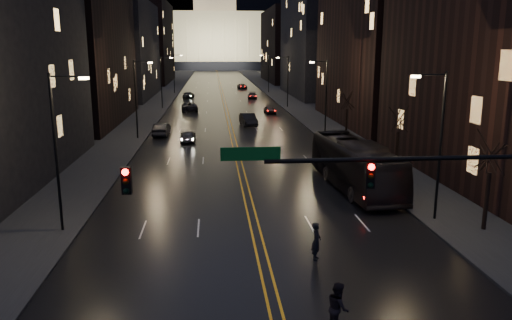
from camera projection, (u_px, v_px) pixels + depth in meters
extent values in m
plane|color=black|center=(276.00, 314.00, 19.69)|extent=(900.00, 900.00, 0.00)
cube|color=black|center=(220.00, 84.00, 146.06)|extent=(20.00, 320.00, 0.02)
cube|color=black|center=(172.00, 84.00, 144.84)|extent=(8.00, 320.00, 0.16)
cube|color=black|center=(267.00, 84.00, 147.24)|extent=(8.00, 320.00, 0.16)
cube|color=orange|center=(220.00, 84.00, 146.05)|extent=(0.62, 320.00, 0.01)
cube|color=black|center=(72.00, 20.00, 67.32)|extent=(12.00, 30.00, 28.00)
cube|color=black|center=(122.00, 50.00, 105.14)|extent=(12.00, 34.00, 20.00)
cube|color=black|center=(149.00, 43.00, 151.36)|extent=(12.00, 40.00, 24.00)
cube|color=black|center=(319.00, 36.00, 108.08)|extent=(12.00, 34.00, 26.00)
cube|color=black|center=(286.00, 46.00, 155.18)|extent=(12.00, 40.00, 22.00)
cube|color=black|center=(216.00, 65.00, 262.27)|extent=(90.00, 50.00, 4.00)
cube|color=#FFE593|center=(215.00, 37.00, 259.21)|extent=(80.00, 36.00, 24.00)
cylinder|color=black|center=(422.00, 158.00, 18.81)|extent=(12.00, 0.18, 0.18)
cube|color=black|center=(126.00, 180.00, 18.00)|extent=(0.35, 0.30, 1.00)
cube|color=black|center=(370.00, 175.00, 18.77)|extent=(0.35, 0.30, 1.00)
sphere|color=#FF0705|center=(125.00, 172.00, 17.75)|extent=(0.24, 0.24, 0.24)
sphere|color=#FF0705|center=(372.00, 167.00, 18.52)|extent=(0.24, 0.24, 0.24)
cube|color=#053F14|center=(251.00, 154.00, 18.19)|extent=(2.20, 0.06, 0.50)
cylinder|color=black|center=(440.00, 148.00, 29.37)|extent=(0.16, 0.16, 9.00)
cylinder|color=black|center=(431.00, 75.00, 28.36)|extent=(1.80, 0.10, 0.10)
cube|color=beige|center=(416.00, 77.00, 28.30)|extent=(0.50, 0.25, 0.15)
cylinder|color=black|center=(56.00, 155.00, 27.49)|extent=(0.16, 0.16, 9.00)
cylinder|color=black|center=(66.00, 76.00, 26.63)|extent=(1.80, 0.10, 0.10)
cube|color=beige|center=(84.00, 78.00, 26.72)|extent=(0.50, 0.25, 0.15)
cylinder|color=black|center=(326.00, 99.00, 58.54)|extent=(0.16, 0.16, 9.00)
cylinder|color=black|center=(320.00, 61.00, 57.52)|extent=(1.80, 0.10, 0.10)
cube|color=beige|center=(312.00, 62.00, 57.46)|extent=(0.50, 0.25, 0.15)
cylinder|color=black|center=(136.00, 100.00, 56.65)|extent=(0.16, 0.16, 9.00)
cylinder|color=black|center=(142.00, 62.00, 55.79)|extent=(1.80, 0.10, 0.10)
cube|color=beige|center=(150.00, 63.00, 55.89)|extent=(0.50, 0.25, 0.15)
cylinder|color=black|center=(288.00, 82.00, 87.70)|extent=(0.16, 0.16, 9.00)
cylinder|color=black|center=(283.00, 57.00, 86.68)|extent=(1.80, 0.10, 0.10)
cube|color=beige|center=(278.00, 58.00, 86.62)|extent=(0.50, 0.25, 0.15)
cylinder|color=black|center=(161.00, 83.00, 85.81)|extent=(0.16, 0.16, 9.00)
cylinder|color=black|center=(166.00, 57.00, 84.95)|extent=(1.80, 0.10, 0.10)
cube|color=beige|center=(171.00, 58.00, 85.05)|extent=(0.50, 0.25, 0.15)
cylinder|color=black|center=(269.00, 74.00, 116.86)|extent=(0.16, 0.16, 9.00)
cylinder|color=black|center=(265.00, 55.00, 115.84)|extent=(1.80, 0.10, 0.10)
cube|color=beige|center=(261.00, 55.00, 115.79)|extent=(0.50, 0.25, 0.15)
cylinder|color=black|center=(174.00, 74.00, 114.97)|extent=(0.16, 0.16, 9.00)
cylinder|color=black|center=(177.00, 55.00, 114.11)|extent=(1.80, 0.10, 0.10)
cube|color=beige|center=(181.00, 55.00, 114.21)|extent=(0.50, 0.25, 0.15)
cylinder|color=black|center=(486.00, 202.00, 28.20)|extent=(0.24, 0.24, 3.50)
cylinder|color=black|center=(397.00, 152.00, 41.81)|extent=(0.24, 0.24, 3.50)
cylinder|color=black|center=(346.00, 124.00, 57.36)|extent=(0.24, 0.24, 3.50)
imported|color=black|center=(355.00, 165.00, 37.07)|extent=(3.93, 13.16, 3.62)
imported|color=black|center=(188.00, 136.00, 55.69)|extent=(1.70, 4.12, 1.40)
imported|color=black|center=(162.00, 129.00, 59.80)|extent=(1.87, 4.79, 1.55)
imported|color=black|center=(190.00, 107.00, 83.22)|extent=(3.02, 5.82, 1.57)
imported|color=black|center=(188.00, 95.00, 104.69)|extent=(2.52, 4.94, 1.37)
imported|color=black|center=(248.00, 120.00, 67.63)|extent=(2.33, 5.23, 1.67)
imported|color=black|center=(270.00, 110.00, 79.92)|extent=(1.91, 3.91, 1.29)
imported|color=black|center=(252.00, 96.00, 103.40)|extent=(2.17, 4.79, 1.36)
imported|color=black|center=(242.00, 86.00, 130.00)|extent=(2.50, 4.79, 1.29)
imported|color=black|center=(316.00, 241.00, 24.57)|extent=(0.70, 0.83, 1.94)
imported|color=black|center=(338.00, 307.00, 18.27)|extent=(0.53, 0.95, 1.96)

